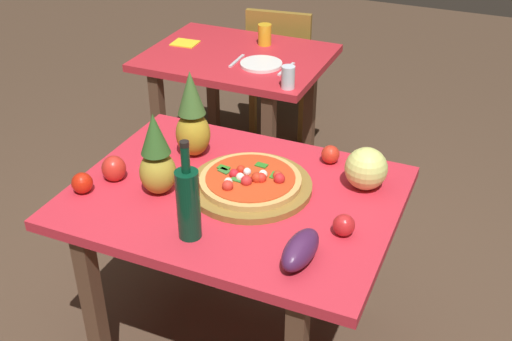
{
  "coord_description": "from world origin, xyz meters",
  "views": [
    {
      "loc": [
        0.83,
        -1.72,
        2.01
      ],
      "look_at": [
        0.04,
        0.09,
        0.8
      ],
      "focal_mm": 44.58,
      "sensor_mm": 36.0,
      "label": 1
    }
  ],
  "objects_px": {
    "tomato_beside_pepper": "(82,183)",
    "knife_utensil": "(286,69)",
    "tomato_near_board": "(344,225)",
    "fork_utensil": "(237,61)",
    "dinner_plate": "(261,64)",
    "drinking_glass_water": "(288,77)",
    "drinking_glass_juice": "(265,35)",
    "wine_bottle": "(188,202)",
    "background_table": "(237,75)",
    "eggplant": "(300,250)",
    "pineapple_left": "(192,118)",
    "bell_pepper": "(114,169)",
    "display_table": "(235,214)",
    "pizza": "(251,180)",
    "napkin_folded": "(185,43)",
    "dining_chair": "(282,64)",
    "pizza_board": "(251,186)",
    "pineapple_right": "(157,158)",
    "melon": "(366,169)",
    "tomato_at_corner": "(330,154)"
  },
  "relations": [
    {
      "from": "tomato_near_board",
      "to": "bell_pepper",
      "type": "bearing_deg",
      "value": -179.32
    },
    {
      "from": "dinner_plate",
      "to": "drinking_glass_water",
      "type": "bearing_deg",
      "value": -42.53
    },
    {
      "from": "drinking_glass_juice",
      "to": "knife_utensil",
      "type": "xyz_separation_m",
      "value": [
        0.24,
        -0.29,
        -0.05
      ]
    },
    {
      "from": "tomato_near_board",
      "to": "fork_utensil",
      "type": "relative_size",
      "value": 0.41
    },
    {
      "from": "dining_chair",
      "to": "pizza_board",
      "type": "height_order",
      "value": "dining_chair"
    },
    {
      "from": "display_table",
      "to": "knife_utensil",
      "type": "relative_size",
      "value": 6.4
    },
    {
      "from": "wine_bottle",
      "to": "display_table",
      "type": "bearing_deg",
      "value": 85.15
    },
    {
      "from": "bell_pepper",
      "to": "drinking_glass_juice",
      "type": "height_order",
      "value": "drinking_glass_juice"
    },
    {
      "from": "pineapple_right",
      "to": "tomato_at_corner",
      "type": "height_order",
      "value": "pineapple_right"
    },
    {
      "from": "pineapple_left",
      "to": "bell_pepper",
      "type": "height_order",
      "value": "pineapple_left"
    },
    {
      "from": "pizza_board",
      "to": "pineapple_left",
      "type": "height_order",
      "value": "pineapple_left"
    },
    {
      "from": "display_table",
      "to": "background_table",
      "type": "relative_size",
      "value": 1.19
    },
    {
      "from": "eggplant",
      "to": "fork_utensil",
      "type": "distance_m",
      "value": 1.65
    },
    {
      "from": "pizza_board",
      "to": "knife_utensil",
      "type": "distance_m",
      "value": 1.13
    },
    {
      "from": "pineapple_left",
      "to": "tomato_beside_pepper",
      "type": "relative_size",
      "value": 4.61
    },
    {
      "from": "dining_chair",
      "to": "knife_utensil",
      "type": "bearing_deg",
      "value": 105.5
    },
    {
      "from": "wine_bottle",
      "to": "tomato_at_corner",
      "type": "xyz_separation_m",
      "value": [
        0.27,
        0.63,
        -0.1
      ]
    },
    {
      "from": "background_table",
      "to": "pineapple_left",
      "type": "xyz_separation_m",
      "value": [
        0.3,
        -1.05,
        0.28
      ]
    },
    {
      "from": "bell_pepper",
      "to": "dinner_plate",
      "type": "bearing_deg",
      "value": 86.94
    },
    {
      "from": "knife_utensil",
      "to": "napkin_folded",
      "type": "relative_size",
      "value": 1.29
    },
    {
      "from": "pizza",
      "to": "napkin_folded",
      "type": "distance_m",
      "value": 1.55
    },
    {
      "from": "wine_bottle",
      "to": "bell_pepper",
      "type": "height_order",
      "value": "wine_bottle"
    },
    {
      "from": "eggplant",
      "to": "drinking_glass_water",
      "type": "bearing_deg",
      "value": 112.62
    },
    {
      "from": "wine_bottle",
      "to": "drinking_glass_juice",
      "type": "height_order",
      "value": "wine_bottle"
    },
    {
      "from": "eggplant",
      "to": "bell_pepper",
      "type": "bearing_deg",
      "value": 167.64
    },
    {
      "from": "pizza_board",
      "to": "bell_pepper",
      "type": "relative_size",
      "value": 4.54
    },
    {
      "from": "wine_bottle",
      "to": "tomato_beside_pepper",
      "type": "height_order",
      "value": "wine_bottle"
    },
    {
      "from": "pineapple_left",
      "to": "knife_utensil",
      "type": "xyz_separation_m",
      "value": [
        0.02,
        0.95,
        -0.15
      ]
    },
    {
      "from": "background_table",
      "to": "melon",
      "type": "height_order",
      "value": "melon"
    },
    {
      "from": "tomato_beside_pepper",
      "to": "wine_bottle",
      "type": "bearing_deg",
      "value": -8.87
    },
    {
      "from": "eggplant",
      "to": "dining_chair",
      "type": "bearing_deg",
      "value": 112.71
    },
    {
      "from": "pineapple_right",
      "to": "tomato_at_corner",
      "type": "bearing_deg",
      "value": 41.27
    },
    {
      "from": "drinking_glass_juice",
      "to": "display_table",
      "type": "bearing_deg",
      "value": -71.34
    },
    {
      "from": "pineapple_right",
      "to": "dinner_plate",
      "type": "distance_m",
      "value": 1.25
    },
    {
      "from": "bell_pepper",
      "to": "drinking_glass_juice",
      "type": "relative_size",
      "value": 0.84
    },
    {
      "from": "background_table",
      "to": "pineapple_left",
      "type": "height_order",
      "value": "pineapple_left"
    },
    {
      "from": "background_table",
      "to": "eggplant",
      "type": "distance_m",
      "value": 1.76
    },
    {
      "from": "eggplant",
      "to": "drinking_glass_juice",
      "type": "relative_size",
      "value": 1.71
    },
    {
      "from": "drinking_glass_juice",
      "to": "wine_bottle",
      "type": "bearing_deg",
      "value": -75.05
    },
    {
      "from": "tomato_beside_pepper",
      "to": "knife_utensil",
      "type": "relative_size",
      "value": 0.42
    },
    {
      "from": "background_table",
      "to": "dining_chair",
      "type": "height_order",
      "value": "dining_chair"
    },
    {
      "from": "pineapple_right",
      "to": "melon",
      "type": "relative_size",
      "value": 2.01
    },
    {
      "from": "display_table",
      "to": "eggplant",
      "type": "bearing_deg",
      "value": -37.62
    },
    {
      "from": "pizza",
      "to": "wine_bottle",
      "type": "distance_m",
      "value": 0.35
    },
    {
      "from": "pineapple_right",
      "to": "melon",
      "type": "xyz_separation_m",
      "value": [
        0.67,
        0.32,
        -0.06
      ]
    },
    {
      "from": "tomato_near_board",
      "to": "napkin_folded",
      "type": "xyz_separation_m",
      "value": [
        -1.33,
        1.35,
        -0.03
      ]
    },
    {
      "from": "tomato_near_board",
      "to": "fork_utensil",
      "type": "xyz_separation_m",
      "value": [
        -0.95,
        1.22,
        -0.03
      ]
    },
    {
      "from": "fork_utensil",
      "to": "pizza_board",
      "type": "bearing_deg",
      "value": -64.19
    },
    {
      "from": "tomato_beside_pepper",
      "to": "knife_utensil",
      "type": "distance_m",
      "value": 1.38
    },
    {
      "from": "dining_chair",
      "to": "bell_pepper",
      "type": "relative_size",
      "value": 8.64
    }
  ]
}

